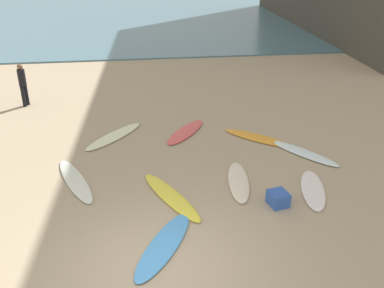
{
  "coord_description": "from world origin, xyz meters",
  "views": [
    {
      "loc": [
        -0.12,
        -6.29,
        5.69
      ],
      "look_at": [
        1.43,
        4.95,
        0.3
      ],
      "focal_mm": 39.26,
      "sensor_mm": 36.0,
      "label": 1
    }
  ],
  "objects_px": {
    "surfboard_1": "(164,245)",
    "surfboard_2": "(258,138)",
    "surfboard_5": "(313,189)",
    "surfboard_7": "(171,196)",
    "surfboard_0": "(239,181)",
    "surfboard_3": "(75,180)",
    "beach_cooler": "(278,199)",
    "surfboard_6": "(186,132)",
    "beachgoer_near": "(23,83)",
    "surfboard_8": "(114,136)",
    "surfboard_4": "(303,153)"
  },
  "relations": [
    {
      "from": "beachgoer_near",
      "to": "beach_cooler",
      "type": "height_order",
      "value": "beachgoer_near"
    },
    {
      "from": "surfboard_7",
      "to": "beachgoer_near",
      "type": "xyz_separation_m",
      "value": [
        -5.0,
        7.38,
        0.88
      ]
    },
    {
      "from": "beach_cooler",
      "to": "surfboard_5",
      "type": "bearing_deg",
      "value": 24.35
    },
    {
      "from": "surfboard_8",
      "to": "surfboard_5",
      "type": "bearing_deg",
      "value": -178.85
    },
    {
      "from": "surfboard_8",
      "to": "beachgoer_near",
      "type": "relative_size",
      "value": 1.54
    },
    {
      "from": "surfboard_8",
      "to": "surfboard_6",
      "type": "bearing_deg",
      "value": -140.0
    },
    {
      "from": "surfboard_0",
      "to": "surfboard_3",
      "type": "relative_size",
      "value": 0.82
    },
    {
      "from": "surfboard_4",
      "to": "surfboard_7",
      "type": "xyz_separation_m",
      "value": [
        -4.17,
        -1.85,
        -0.01
      ]
    },
    {
      "from": "surfboard_0",
      "to": "surfboard_8",
      "type": "bearing_deg",
      "value": -36.44
    },
    {
      "from": "surfboard_3",
      "to": "beachgoer_near",
      "type": "distance_m",
      "value": 6.81
    },
    {
      "from": "surfboard_3",
      "to": "surfboard_7",
      "type": "bearing_deg",
      "value": -46.78
    },
    {
      "from": "beach_cooler",
      "to": "surfboard_2",
      "type": "bearing_deg",
      "value": 81.16
    },
    {
      "from": "surfboard_5",
      "to": "surfboard_2",
      "type": "bearing_deg",
      "value": -64.72
    },
    {
      "from": "surfboard_4",
      "to": "beach_cooler",
      "type": "xyz_separation_m",
      "value": [
        -1.64,
        -2.52,
        0.13
      ]
    },
    {
      "from": "beach_cooler",
      "to": "surfboard_7",
      "type": "bearing_deg",
      "value": 165.37
    },
    {
      "from": "surfboard_2",
      "to": "surfboard_3",
      "type": "relative_size",
      "value": 0.93
    },
    {
      "from": "surfboard_1",
      "to": "surfboard_3",
      "type": "xyz_separation_m",
      "value": [
        -2.14,
        2.97,
        -0.0
      ]
    },
    {
      "from": "surfboard_3",
      "to": "surfboard_7",
      "type": "xyz_separation_m",
      "value": [
        2.45,
        -1.13,
        0.0
      ]
    },
    {
      "from": "surfboard_1",
      "to": "surfboard_2",
      "type": "distance_m",
      "value": 6.03
    },
    {
      "from": "surfboard_4",
      "to": "surfboard_6",
      "type": "bearing_deg",
      "value": 113.66
    },
    {
      "from": "beachgoer_near",
      "to": "surfboard_0",
      "type": "bearing_deg",
      "value": 66.85
    },
    {
      "from": "beachgoer_near",
      "to": "beach_cooler",
      "type": "distance_m",
      "value": 11.05
    },
    {
      "from": "surfboard_4",
      "to": "beachgoer_near",
      "type": "distance_m",
      "value": 10.75
    },
    {
      "from": "surfboard_2",
      "to": "beach_cooler",
      "type": "xyz_separation_m",
      "value": [
        -0.59,
        -3.77,
        0.14
      ]
    },
    {
      "from": "surfboard_4",
      "to": "surfboard_8",
      "type": "relative_size",
      "value": 0.93
    },
    {
      "from": "surfboard_6",
      "to": "surfboard_7",
      "type": "height_order",
      "value": "surfboard_6"
    },
    {
      "from": "surfboard_7",
      "to": "surfboard_8",
      "type": "distance_m",
      "value": 4.16
    },
    {
      "from": "surfboard_0",
      "to": "surfboard_7",
      "type": "relative_size",
      "value": 0.82
    },
    {
      "from": "surfboard_0",
      "to": "surfboard_6",
      "type": "xyz_separation_m",
      "value": [
        -0.99,
        3.43,
        0.0
      ]
    },
    {
      "from": "surfboard_7",
      "to": "surfboard_0",
      "type": "bearing_deg",
      "value": 169.99
    },
    {
      "from": "surfboard_5",
      "to": "surfboard_8",
      "type": "bearing_deg",
      "value": -21.75
    },
    {
      "from": "surfboard_0",
      "to": "surfboard_5",
      "type": "distance_m",
      "value": 1.91
    },
    {
      "from": "surfboard_8",
      "to": "beach_cooler",
      "type": "height_order",
      "value": "beach_cooler"
    },
    {
      "from": "surfboard_6",
      "to": "beachgoer_near",
      "type": "xyz_separation_m",
      "value": [
        -5.86,
        3.48,
        0.88
      ]
    },
    {
      "from": "surfboard_0",
      "to": "surfboard_4",
      "type": "bearing_deg",
      "value": -140.62
    },
    {
      "from": "surfboard_0",
      "to": "surfboard_1",
      "type": "distance_m",
      "value": 3.17
    },
    {
      "from": "surfboard_3",
      "to": "surfboard_5",
      "type": "relative_size",
      "value": 1.29
    },
    {
      "from": "surfboard_3",
      "to": "surfboard_8",
      "type": "relative_size",
      "value": 1.01
    },
    {
      "from": "surfboard_7",
      "to": "surfboard_8",
      "type": "height_order",
      "value": "same"
    },
    {
      "from": "surfboard_1",
      "to": "surfboard_2",
      "type": "relative_size",
      "value": 1.0
    },
    {
      "from": "surfboard_0",
      "to": "surfboard_7",
      "type": "xyz_separation_m",
      "value": [
        -1.84,
        -0.48,
        0.0
      ]
    },
    {
      "from": "surfboard_6",
      "to": "surfboard_8",
      "type": "distance_m",
      "value": 2.37
    },
    {
      "from": "surfboard_3",
      "to": "surfboard_7",
      "type": "relative_size",
      "value": 1.0
    },
    {
      "from": "surfboard_5",
      "to": "beach_cooler",
      "type": "distance_m",
      "value": 1.22
    },
    {
      "from": "surfboard_0",
      "to": "beach_cooler",
      "type": "relative_size",
      "value": 4.51
    },
    {
      "from": "surfboard_1",
      "to": "beachgoer_near",
      "type": "relative_size",
      "value": 1.45
    },
    {
      "from": "surfboard_1",
      "to": "surfboard_5",
      "type": "height_order",
      "value": "surfboard_1"
    },
    {
      "from": "surfboard_0",
      "to": "beach_cooler",
      "type": "height_order",
      "value": "beach_cooler"
    },
    {
      "from": "surfboard_0",
      "to": "surfboard_6",
      "type": "distance_m",
      "value": 3.56
    },
    {
      "from": "surfboard_5",
      "to": "surfboard_7",
      "type": "xyz_separation_m",
      "value": [
        -3.64,
        0.16,
        0.01
      ]
    }
  ]
}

